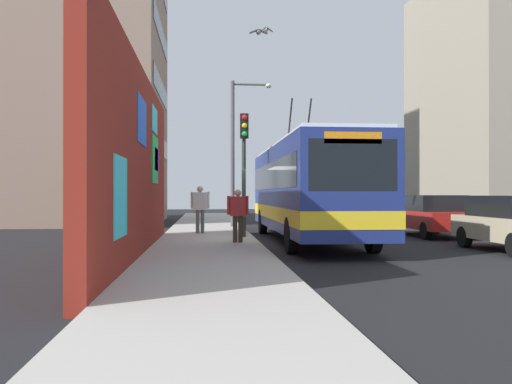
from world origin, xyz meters
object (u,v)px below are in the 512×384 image
(pedestrian_midblock, at_px, (200,205))
(traffic_light, at_px, (244,154))
(parked_car_red, at_px, (431,214))
(city_bus, at_px, (307,188))
(street_lamp, at_px, (237,143))
(pedestrian_at_curb, at_px, (238,211))

(pedestrian_midblock, relative_size, traffic_light, 0.42)
(parked_car_red, distance_m, pedestrian_midblock, 8.88)
(city_bus, xyz_separation_m, parked_car_red, (1.96, -5.20, -1.01))
(street_lamp, bearing_deg, parked_car_red, -121.02)
(pedestrian_midblock, bearing_deg, traffic_light, -142.31)
(city_bus, height_order, traffic_light, city_bus)
(pedestrian_midblock, bearing_deg, parked_car_red, -91.57)
(city_bus, height_order, parked_car_red, city_bus)
(street_lamp, bearing_deg, traffic_light, 178.95)
(pedestrian_midblock, distance_m, traffic_light, 3.07)
(pedestrian_at_curb, bearing_deg, city_bus, -54.51)
(parked_car_red, height_order, street_lamp, street_lamp)
(parked_car_red, distance_m, pedestrian_at_curb, 8.54)
(parked_car_red, relative_size, pedestrian_midblock, 2.67)
(pedestrian_at_curb, bearing_deg, parked_car_red, -64.11)
(city_bus, distance_m, traffic_light, 2.45)
(parked_car_red, height_order, pedestrian_midblock, pedestrian_midblock)
(pedestrian_midblock, xyz_separation_m, traffic_light, (-1.97, -1.52, 1.79))
(pedestrian_at_curb, bearing_deg, pedestrian_midblock, 16.70)
(parked_car_red, relative_size, traffic_light, 1.12)
(traffic_light, bearing_deg, parked_car_red, -76.79)
(parked_car_red, bearing_deg, traffic_light, 103.21)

